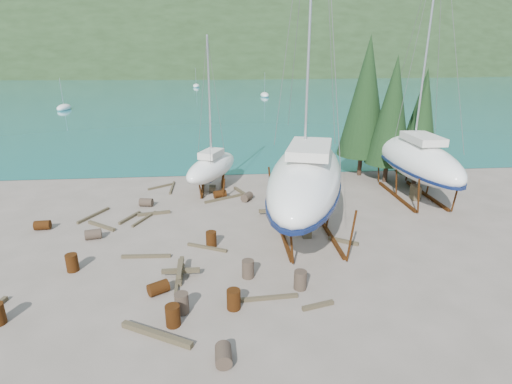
{
  "coord_description": "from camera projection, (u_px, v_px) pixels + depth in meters",
  "views": [
    {
      "loc": [
        -0.98,
        -18.49,
        10.12
      ],
      "look_at": [
        0.95,
        3.0,
        2.57
      ],
      "focal_mm": 28.0,
      "sensor_mm": 36.0,
      "label": 1
    }
  ],
  "objects": [
    {
      "name": "ground",
      "position": [
        243.0,
        258.0,
        20.8
      ],
      "size": [
        600.0,
        600.0,
        0.0
      ],
      "primitive_type": "plane",
      "color": "#6B6054",
      "rests_on": "ground"
    },
    {
      "name": "bay_water",
      "position": [
        220.0,
        66.0,
        316.93
      ],
      "size": [
        700.0,
        700.0,
        0.0
      ],
      "primitive_type": "plane",
      "color": "#1A7683",
      "rests_on": "ground"
    },
    {
      "name": "far_hill",
      "position": [
        220.0,
        66.0,
        321.64
      ],
      "size": [
        800.0,
        360.0,
        110.0
      ],
      "primitive_type": "ellipsoid",
      "color": "#1F3018",
      "rests_on": "ground"
    },
    {
      "name": "far_house_left",
      "position": [
        96.0,
        68.0,
        193.37
      ],
      "size": [
        6.6,
        5.6,
        5.6
      ],
      "color": "beige",
      "rests_on": "ground"
    },
    {
      "name": "far_house_center",
      "position": [
        180.0,
        68.0,
        196.76
      ],
      "size": [
        6.6,
        5.6,
        5.6
      ],
      "color": "beige",
      "rests_on": "ground"
    },
    {
      "name": "far_house_right",
      "position": [
        280.0,
        68.0,
        201.0
      ],
      "size": [
        6.6,
        5.6,
        5.6
      ],
      "color": "beige",
      "rests_on": "ground"
    },
    {
      "name": "cypress_near_right",
      "position": [
        392.0,
        111.0,
        31.23
      ],
      "size": [
        3.6,
        3.6,
        10.0
      ],
      "color": "black",
      "rests_on": "ground"
    },
    {
      "name": "cypress_mid_right",
      "position": [
        421.0,
        126.0,
        29.77
      ],
      "size": [
        3.06,
        3.06,
        8.5
      ],
      "color": "black",
      "rests_on": "ground"
    },
    {
      "name": "cypress_back_left",
      "position": [
        366.0,
        97.0,
        32.7
      ],
      "size": [
        4.14,
        4.14,
        11.5
      ],
      "color": "black",
      "rests_on": "ground"
    },
    {
      "name": "cypress_far_right",
      "position": [
        422.0,
        116.0,
        32.62
      ],
      "size": [
        3.24,
        3.24,
        9.0
      ],
      "color": "black",
      "rests_on": "ground"
    },
    {
      "name": "moored_boat_left",
      "position": [
        64.0,
        108.0,
        74.54
      ],
      "size": [
        2.0,
        5.0,
        6.05
      ],
      "color": "white",
      "rests_on": "ground"
    },
    {
      "name": "moored_boat_mid",
      "position": [
        265.0,
        95.0,
        96.73
      ],
      "size": [
        2.0,
        5.0,
        6.05
      ],
      "color": "white",
      "rests_on": "ground"
    },
    {
      "name": "moored_boat_far",
      "position": [
        196.0,
        86.0,
        123.41
      ],
      "size": [
        2.0,
        5.0,
        6.05
      ],
      "color": "white",
      "rests_on": "ground"
    },
    {
      "name": "large_sailboat_near",
      "position": [
        306.0,
        177.0,
        22.78
      ],
      "size": [
        7.74,
        14.04,
        21.22
      ],
      "rotation": [
        0.0,
        0.0,
        -0.3
      ],
      "color": "white",
      "rests_on": "ground"
    },
    {
      "name": "large_sailboat_far",
      "position": [
        416.0,
        158.0,
        28.65
      ],
      "size": [
        3.41,
        11.42,
        18.01
      ],
      "rotation": [
        0.0,
        0.0,
        0.01
      ],
      "color": "white",
      "rests_on": "ground"
    },
    {
      "name": "small_sailboat_shore",
      "position": [
        212.0,
        167.0,
        30.49
      ],
      "size": [
        4.97,
        7.35,
        11.31
      ],
      "rotation": [
        0.0,
        0.0,
        -0.43
      ],
      "color": "white",
      "rests_on": "ground"
    },
    {
      "name": "worker",
      "position": [
        292.0,
        207.0,
        25.23
      ],
      "size": [
        0.48,
        0.68,
        1.78
      ],
      "primitive_type": "imported",
      "rotation": [
        0.0,
        0.0,
        1.49
      ],
      "color": "navy",
      "rests_on": "ground"
    },
    {
      "name": "drum_1",
      "position": [
        223.0,
        355.0,
        13.7
      ],
      "size": [
        0.6,
        0.89,
        0.58
      ],
      "primitive_type": "cylinder",
      "rotation": [
        1.57,
        0.0,
        3.17
      ],
      "color": "#2D2823",
      "rests_on": "ground"
    },
    {
      "name": "drum_2",
      "position": [
        42.0,
        225.0,
        24.04
      ],
      "size": [
        0.92,
        0.64,
        0.58
      ],
      "primitive_type": "cylinder",
      "rotation": [
        1.57,
        0.0,
        1.64
      ],
      "color": "#50270D",
      "rests_on": "ground"
    },
    {
      "name": "drum_3",
      "position": [
        234.0,
        299.0,
        16.55
      ],
      "size": [
        0.58,
        0.58,
        0.88
      ],
      "primitive_type": "cylinder",
      "color": "#50270D",
      "rests_on": "ground"
    },
    {
      "name": "drum_4",
      "position": [
        220.0,
        194.0,
        29.29
      ],
      "size": [
        1.01,
        0.82,
        0.58
      ],
      "primitive_type": "cylinder",
      "rotation": [
        1.57,
        0.0,
        1.87
      ],
      "color": "#50270D",
      "rests_on": "ground"
    },
    {
      "name": "drum_5",
      "position": [
        248.0,
        269.0,
        18.88
      ],
      "size": [
        0.58,
        0.58,
        0.88
      ],
      "primitive_type": "cylinder",
      "color": "#2D2823",
      "rests_on": "ground"
    },
    {
      "name": "drum_8",
      "position": [
        72.0,
        263.0,
        19.44
      ],
      "size": [
        0.58,
        0.58,
        0.88
      ],
      "primitive_type": "cylinder",
      "color": "#50270D",
      "rests_on": "ground"
    },
    {
      "name": "drum_9",
      "position": [
        146.0,
        202.0,
        27.7
      ],
      "size": [
        0.97,
        0.73,
        0.58
      ],
      "primitive_type": "cylinder",
      "rotation": [
        1.57,
        0.0,
        1.39
      ],
      "color": "#2D2823",
      "rests_on": "ground"
    },
    {
      "name": "drum_10",
      "position": [
        173.0,
        316.0,
        15.53
      ],
      "size": [
        0.58,
        0.58,
        0.88
      ],
      "primitive_type": "cylinder",
      "color": "#50270D",
      "rests_on": "ground"
    },
    {
      "name": "drum_11",
      "position": [
        247.0,
        197.0,
        28.76
      ],
      "size": [
        0.96,
        1.05,
        0.58
      ],
      "primitive_type": "cylinder",
      "rotation": [
        1.57,
        0.0,
        2.58
      ],
      "color": "#2D2823",
      "rests_on": "ground"
    },
    {
      "name": "drum_12",
      "position": [
        158.0,
        288.0,
        17.63
      ],
      "size": [
        1.05,
        0.95,
        0.58
      ],
      "primitive_type": "cylinder",
      "rotation": [
        1.57,
        0.0,
        2.12
      ],
      "color": "#50270D",
      "rests_on": "ground"
    },
    {
      "name": "drum_14",
      "position": [
        211.0,
        239.0,
        21.89
      ],
      "size": [
        0.58,
        0.58,
        0.88
      ],
      "primitive_type": "cylinder",
      "color": "#50270D",
      "rests_on": "ground"
    },
    {
      "name": "drum_15",
      "position": [
        93.0,
        234.0,
        22.83
      ],
      "size": [
        0.99,
        0.76,
        0.58
      ],
      "primitive_type": "cylinder",
      "rotation": [
        1.57,
        0.0,
        1.8
      ],
      "color": "#2D2823",
      "rests_on": "ground"
    },
    {
      "name": "drum_16",
      "position": [
        182.0,
        303.0,
        16.3
      ],
      "size": [
        0.58,
        0.58,
        0.88
      ],
      "primitive_type": "cylinder",
      "color": "#2D2823",
      "rests_on": "ground"
    },
    {
      "name": "drum_17",
      "position": [
        300.0,
        280.0,
        17.96
      ],
      "size": [
        0.58,
        0.58,
        0.88
      ],
      "primitive_type": "cylinder",
      "color": "#2D2823",
      "rests_on": "ground"
    },
    {
      "name": "timber_0",
      "position": [
        172.0,
        188.0,
        31.41
      ],
      "size": [
        0.15,
        2.95,
        0.14
      ],
      "primitive_type": "cube",
      "rotation": [
        0.0,
        0.0,
        3.14
      ],
      "color": "brown",
      "rests_on": "ground"
    },
    {
      "name": "timber_1",
      "position": [
        343.0,
        241.0,
        22.44
      ],
      "size": [
        1.54,
        1.11,
        0.19
      ],
      "primitive_type": "cube",
      "rotation": [
        0.0,
        0.0,
        0.99
      ],
      "color": "brown",
      "rests_on": "ground"
    },
    {
      "name": "timber_2",
      "position": [
        101.0,
        226.0,
        24.42
      ],
      "size": [
        1.98,
        1.55,
        0.19
      ],
      "primitive_type": "cube",
      "rotation": [
        0.0,
        0.0,
        0.93
      ],
      "color": "brown",
      "rests_on": "ground"
    },
    {
      "name": "timber_3",
      "position": [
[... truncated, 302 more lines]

